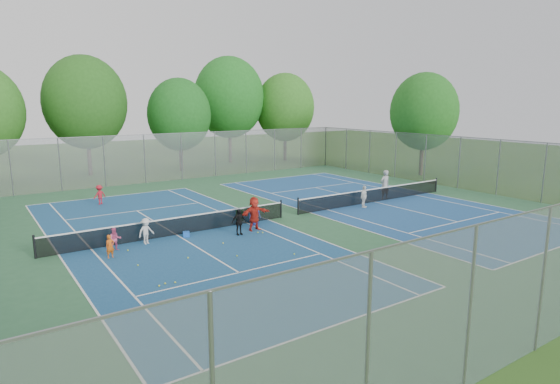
% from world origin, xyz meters
% --- Properties ---
extents(ground, '(120.00, 120.00, 0.00)m').
position_xyz_m(ground, '(0.00, 0.00, 0.00)').
color(ground, '#2B5119').
rests_on(ground, ground).
extents(court_pad, '(32.00, 32.00, 0.01)m').
position_xyz_m(court_pad, '(0.00, 0.00, 0.01)').
color(court_pad, '#2C5E3A').
rests_on(court_pad, ground).
extents(court_left, '(10.97, 23.77, 0.01)m').
position_xyz_m(court_left, '(-7.00, 0.00, 0.02)').
color(court_left, navy).
rests_on(court_left, court_pad).
extents(court_right, '(10.97, 23.77, 0.01)m').
position_xyz_m(court_right, '(7.00, 0.00, 0.02)').
color(court_right, navy).
rests_on(court_right, court_pad).
extents(net_left, '(12.87, 0.10, 0.91)m').
position_xyz_m(net_left, '(-7.00, 0.00, 0.46)').
color(net_left, black).
rests_on(net_left, ground).
extents(net_right, '(12.87, 0.10, 0.91)m').
position_xyz_m(net_right, '(7.00, 0.00, 0.46)').
color(net_right, black).
rests_on(net_right, ground).
extents(fence_north, '(32.00, 0.10, 4.00)m').
position_xyz_m(fence_north, '(0.00, 16.00, 2.00)').
color(fence_north, gray).
rests_on(fence_north, ground).
extents(fence_east, '(0.10, 32.00, 4.00)m').
position_xyz_m(fence_east, '(16.00, 0.00, 2.00)').
color(fence_east, gray).
rests_on(fence_east, ground).
extents(tree_nl, '(7.20, 7.20, 10.69)m').
position_xyz_m(tree_nl, '(-6.00, 23.00, 6.54)').
color(tree_nl, '#443326').
rests_on(tree_nl, ground).
extents(tree_nc, '(6.00, 6.00, 8.85)m').
position_xyz_m(tree_nc, '(2.00, 21.00, 5.39)').
color(tree_nc, '#443326').
rests_on(tree_nc, ground).
extents(tree_nr, '(7.60, 7.60, 11.42)m').
position_xyz_m(tree_nr, '(9.00, 24.00, 7.04)').
color(tree_nr, '#443326').
rests_on(tree_nr, ground).
extents(tree_ne, '(6.60, 6.60, 9.77)m').
position_xyz_m(tree_ne, '(15.00, 22.00, 5.97)').
color(tree_ne, '#443326').
rests_on(tree_ne, ground).
extents(tree_side_e, '(6.00, 6.00, 9.20)m').
position_xyz_m(tree_side_e, '(19.00, 6.00, 5.74)').
color(tree_side_e, '#443326').
rests_on(tree_side_e, ground).
extents(ball_crate, '(0.40, 0.40, 0.27)m').
position_xyz_m(ball_crate, '(-6.72, -0.56, 0.13)').
color(ball_crate, blue).
rests_on(ball_crate, ground).
extents(ball_hopper, '(0.42, 0.42, 0.62)m').
position_xyz_m(ball_hopper, '(-2.92, 0.76, 0.31)').
color(ball_hopper, '#268C28').
rests_on(ball_hopper, ground).
extents(student_a, '(0.41, 0.31, 1.04)m').
position_xyz_m(student_a, '(-10.69, -1.72, 0.52)').
color(student_a, '#DF5C15').
rests_on(student_a, ground).
extents(student_b, '(0.56, 0.45, 1.08)m').
position_xyz_m(student_b, '(-10.23, -0.81, 0.54)').
color(student_b, '#D65382').
rests_on(student_b, ground).
extents(student_c, '(0.91, 0.69, 1.26)m').
position_xyz_m(student_c, '(-8.73, -0.60, 0.63)').
color(student_c, silver).
rests_on(student_c, ground).
extents(student_d, '(0.80, 0.37, 1.34)m').
position_xyz_m(student_d, '(-4.38, -1.74, 0.67)').
color(student_d, black).
rests_on(student_d, ground).
extents(student_e, '(0.72, 0.55, 1.32)m').
position_xyz_m(student_e, '(-2.76, -0.60, 0.66)').
color(student_e, navy).
rests_on(student_e, ground).
extents(student_f, '(1.69, 0.61, 1.79)m').
position_xyz_m(student_f, '(-3.28, -1.43, 0.90)').
color(student_f, red).
rests_on(student_f, ground).
extents(child_far_baseline, '(0.94, 0.71, 1.29)m').
position_xyz_m(child_far_baseline, '(-8.39, 9.63, 0.64)').
color(child_far_baseline, red).
rests_on(child_far_baseline, ground).
extents(instructor, '(0.78, 0.54, 2.02)m').
position_xyz_m(instructor, '(8.30, 0.36, 1.01)').
color(instructor, '#9C9C9E').
rests_on(instructor, ground).
extents(teen_court_b, '(0.90, 0.64, 1.42)m').
position_xyz_m(teen_court_b, '(5.21, -0.80, 0.71)').
color(teen_court_b, white).
rests_on(teen_court_b, ground).
extents(tennis_ball_0, '(0.07, 0.07, 0.07)m').
position_xyz_m(tennis_ball_0, '(-10.10, -6.00, 0.03)').
color(tennis_ball_0, yellow).
rests_on(tennis_ball_0, ground).
extents(tennis_ball_1, '(0.07, 0.07, 0.07)m').
position_xyz_m(tennis_ball_1, '(-3.92, -5.86, 0.03)').
color(tennis_ball_1, '#D9EE37').
rests_on(tennis_ball_1, ground).
extents(tennis_ball_2, '(0.07, 0.07, 0.07)m').
position_xyz_m(tennis_ball_2, '(-3.25, -2.19, 0.03)').
color(tennis_ball_2, '#E5EF37').
rests_on(tennis_ball_2, ground).
extents(tennis_ball_3, '(0.07, 0.07, 0.07)m').
position_xyz_m(tennis_ball_3, '(-9.49, -6.02, 0.03)').
color(tennis_ball_3, yellow).
rests_on(tennis_ball_3, ground).
extents(tennis_ball_4, '(0.07, 0.07, 0.07)m').
position_xyz_m(tennis_ball_4, '(-9.81, -1.21, 0.03)').
color(tennis_ball_4, '#BCD431').
rests_on(tennis_ball_4, ground).
extents(tennis_ball_5, '(0.07, 0.07, 0.07)m').
position_xyz_m(tennis_ball_5, '(-10.05, -3.40, 0.03)').
color(tennis_ball_5, '#A7C52E').
rests_on(tennis_ball_5, ground).
extents(tennis_ball_6, '(0.07, 0.07, 0.07)m').
position_xyz_m(tennis_ball_6, '(-3.44, -2.03, 0.03)').
color(tennis_ball_6, '#C3E034').
rests_on(tennis_ball_6, ground).
extents(tennis_ball_7, '(0.07, 0.07, 0.07)m').
position_xyz_m(tennis_ball_7, '(-9.84, -5.91, 0.03)').
color(tennis_ball_7, yellow).
rests_on(tennis_ball_7, ground).
extents(tennis_ball_8, '(0.07, 0.07, 0.07)m').
position_xyz_m(tennis_ball_8, '(-7.98, -3.70, 0.03)').
color(tennis_ball_8, '#C2D932').
rests_on(tennis_ball_8, ground).
extents(tennis_ball_9, '(0.07, 0.07, 0.07)m').
position_xyz_m(tennis_ball_9, '(-6.12, -4.65, 0.03)').
color(tennis_ball_9, '#ABCC2F').
rests_on(tennis_ball_9, ground).
extents(tennis_ball_10, '(0.07, 0.07, 0.07)m').
position_xyz_m(tennis_ball_10, '(-5.75, -2.66, 0.03)').
color(tennis_ball_10, yellow).
rests_on(tennis_ball_10, ground).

